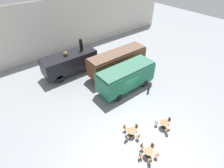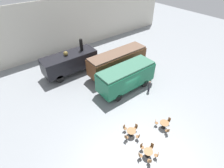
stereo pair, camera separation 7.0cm
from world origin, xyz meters
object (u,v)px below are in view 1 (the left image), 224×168
at_px(cafe_table_near, 164,124).
at_px(cafe_table_mid, 131,132).
at_px(passenger_coach_wooden, 117,60).
at_px(cafe_chair_0, 168,131).
at_px(steam_locomotive, 70,62).
at_px(cafe_table_far, 148,152).
at_px(streamlined_locomotive, 130,75).
at_px(visitor_person, 149,86).

bearing_deg(cafe_table_near, cafe_table_mid, 157.48).
height_order(passenger_coach_wooden, cafe_chair_0, passenger_coach_wooden).
xyz_separation_m(steam_locomotive, cafe_table_far, (-0.89, -16.50, -1.34)).
relative_size(streamlined_locomotive, cafe_table_mid, 10.45).
bearing_deg(streamlined_locomotive, visitor_person, -61.11).
relative_size(steam_locomotive, cafe_table_mid, 8.68).
relative_size(streamlined_locomotive, cafe_chair_0, 10.92).
distance_m(cafe_table_far, visitor_person, 9.24).
bearing_deg(cafe_chair_0, cafe_table_mid, 81.40).
bearing_deg(visitor_person, cafe_table_mid, -150.70).
height_order(steam_locomotive, streamlined_locomotive, steam_locomotive).
distance_m(cafe_table_far, cafe_chair_0, 3.34).
relative_size(steam_locomotive, streamlined_locomotive, 0.83).
bearing_deg(steam_locomotive, cafe_table_far, -93.09).
distance_m(cafe_table_near, cafe_chair_0, 0.84).
height_order(steam_locomotive, visitor_person, steam_locomotive).
xyz_separation_m(streamlined_locomotive, visitor_person, (1.31, -2.37, -1.05)).
relative_size(cafe_table_near, visitor_person, 0.55).
distance_m(streamlined_locomotive, visitor_person, 2.91).
xyz_separation_m(cafe_table_far, cafe_chair_0, (3.31, 0.44, -0.06)).
bearing_deg(cafe_chair_0, cafe_table_near, -0.00).
relative_size(steam_locomotive, visitor_person, 4.67).
bearing_deg(cafe_table_near, visitor_person, 58.10).
bearing_deg(cafe_table_far, steam_locomotive, 86.91).
height_order(streamlined_locomotive, cafe_table_mid, streamlined_locomotive).
xyz_separation_m(cafe_table_near, visitor_person, (3.13, 5.03, 0.30)).
relative_size(cafe_table_mid, cafe_table_far, 1.08).
distance_m(cafe_table_mid, cafe_chair_0, 3.66).
bearing_deg(steam_locomotive, visitor_person, -60.02).
xyz_separation_m(cafe_table_far, visitor_person, (6.82, 6.22, 0.35)).
relative_size(cafe_table_near, cafe_table_far, 1.10).
distance_m(steam_locomotive, visitor_person, 11.91).
distance_m(streamlined_locomotive, cafe_chair_0, 8.57).
relative_size(steam_locomotive, cafe_table_near, 8.53).
distance_m(steam_locomotive, cafe_table_far, 16.58).
xyz_separation_m(steam_locomotive, passenger_coach_wooden, (5.53, -4.26, 0.18)).
relative_size(passenger_coach_wooden, streamlined_locomotive, 0.96).
relative_size(streamlined_locomotive, cafe_table_near, 10.27).
distance_m(cafe_table_near, cafe_table_far, 3.88).
height_order(cafe_table_near, cafe_chair_0, cafe_chair_0).
bearing_deg(streamlined_locomotive, passenger_coach_wooden, 76.04).
bearing_deg(steam_locomotive, cafe_table_mid, -92.28).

